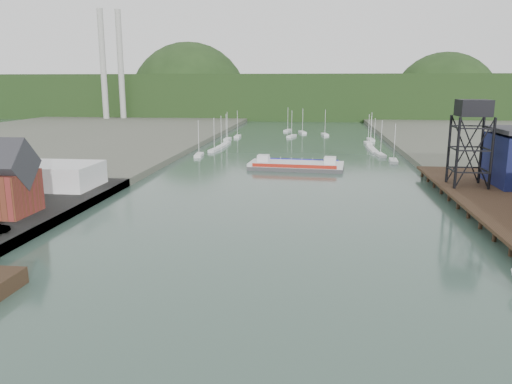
# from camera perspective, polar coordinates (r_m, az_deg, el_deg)

# --- Properties ---
(ground) EXTENTS (600.00, 600.00, 0.00)m
(ground) POSITION_cam_1_polar(r_m,az_deg,el_deg) (44.30, -2.53, -16.16)
(ground) COLOR #2A4138
(ground) RESTS_ON ground
(east_pier) EXTENTS (14.00, 70.00, 2.45)m
(east_pier) POSITION_cam_1_polar(r_m,az_deg,el_deg) (90.83, 26.31, -1.16)
(east_pier) COLOR black
(east_pier) RESTS_ON ground
(white_shed) EXTENTS (18.00, 12.00, 4.50)m
(white_shed) POSITION_cam_1_polar(r_m,az_deg,el_deg) (103.26, -22.55, 1.78)
(white_shed) COLOR silver
(white_shed) RESTS_ON west_quay
(lift_tower) EXTENTS (6.50, 6.50, 16.00)m
(lift_tower) POSITION_cam_1_polar(r_m,az_deg,el_deg) (100.64, 23.56, 8.23)
(lift_tower) COLOR black
(lift_tower) RESTS_ON east_pier
(marina_sailboats) EXTENTS (57.71, 92.65, 0.90)m
(marina_sailboats) POSITION_cam_1_polar(r_m,az_deg,el_deg) (178.17, 4.79, 5.64)
(marina_sailboats) COLOR silver
(marina_sailboats) RESTS_ON ground
(smokestacks) EXTENTS (11.20, 8.20, 60.00)m
(smokestacks) POSITION_cam_1_polar(r_m,az_deg,el_deg) (293.45, -16.14, 13.64)
(smokestacks) COLOR #AEAEA9
(smokestacks) RESTS_ON ground
(distant_hills) EXTENTS (500.00, 120.00, 80.00)m
(distant_hills) POSITION_cam_1_polar(r_m,az_deg,el_deg) (340.06, 5.20, 10.52)
(distant_hills) COLOR #1E3216
(distant_hills) RESTS_ON ground
(chain_ferry) EXTENTS (23.93, 11.13, 3.35)m
(chain_ferry) POSITION_cam_1_polar(r_m,az_deg,el_deg) (125.22, 4.61, 3.06)
(chain_ferry) COLOR #434345
(chain_ferry) RESTS_ON ground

